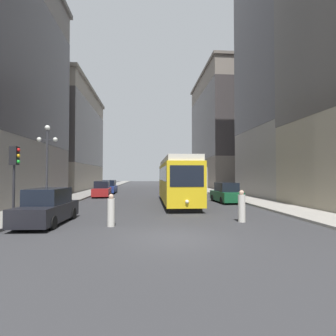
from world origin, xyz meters
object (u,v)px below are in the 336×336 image
Objects in this scene: parked_car_left_far at (109,187)px; traffic_light_near_left at (14,164)px; pedestrian_crossing_near at (242,207)px; parked_car_right_far at (226,193)px; transit_bus at (188,179)px; parked_car_left_near at (102,190)px; lamp_post_left_near at (47,154)px; streetcar at (177,180)px; parked_car_left_mid at (48,207)px; pedestrian_crossing_far at (111,211)px.

parked_car_left_far is 23.05m from traffic_light_near_left.
parked_car_right_far is at bearing 137.77° from pedestrian_crossing_near.
transit_bus is 12.29m from parked_car_left_near.
streetcar is at bearing 21.40° from lamp_post_left_near.
pedestrian_crossing_near is at bearing -67.08° from parked_car_left_far.
parked_car_left_mid reaches higher than pedestrian_crossing_far.
traffic_light_near_left is (-1.68, -22.88, 2.25)m from parked_car_left_far.
parked_car_left_mid is 3.48m from pedestrian_crossing_far.
streetcar reaches higher than transit_bus.
parked_car_left_near is at bearing -153.60° from transit_bus.
parked_car_left_near is (-7.74, 8.02, -1.26)m from streetcar.
lamp_post_left_near is (-1.90, -11.80, 3.14)m from parked_car_left_near.
streetcar is at bearing -49.45° from parked_car_left_near.
streetcar is at bearing -61.86° from parked_car_left_far.
parked_car_left_near is at bearing 84.31° from traffic_light_near_left.
pedestrian_crossing_far is (3.34, -23.87, -0.11)m from parked_car_left_far.
traffic_light_near_left is at bearing -94.92° from parked_car_left_far.
pedestrian_crossing_near is at bearing -1.52° from traffic_light_near_left.
parked_car_left_far is at bearing 85.80° from traffic_light_near_left.
transit_bus reaches higher than parked_car_right_far.
parked_car_left_near is 6.02m from parked_car_left_far.
parked_car_left_near is 0.99× the size of parked_car_left_far.
parked_car_right_far is (1.46, -12.98, -1.10)m from transit_bus.
lamp_post_left_near is at bearing 101.09° from pedestrian_crossing_far.
parked_car_left_mid is at bearing -90.71° from parked_car_left_far.
traffic_light_near_left is 0.65× the size of lamp_post_left_near.
transit_bus is 10.93m from parked_car_left_far.
traffic_light_near_left is 5.15m from lamp_post_left_near.
parked_car_right_far is 2.55× the size of pedestrian_crossing_near.
parked_car_right_far is at bearing -48.02° from parked_car_left_far.
transit_bus is 7.60× the size of pedestrian_crossing_far.
parked_car_left_near is at bearing 134.64° from streetcar.
transit_bus is 13.10m from parked_car_right_far.
parked_car_left_mid is at bearing -116.74° from transit_bus.
streetcar is at bearing 165.02° from pedestrian_crossing_near.
pedestrian_crossing_near is (10.15, -17.17, -0.05)m from parked_car_left_near.
parked_car_left_near is at bearing -179.16° from pedestrian_crossing_near.
transit_bus is at bearing 60.84° from traffic_light_near_left.
lamp_post_left_near is at bearing 14.79° from parked_car_right_far.
parked_car_left_near reaches higher than pedestrian_crossing_near.
streetcar is 2.60× the size of parked_car_left_mid.
parked_car_left_near is 17.09m from traffic_light_near_left.
pedestrian_crossing_far is (-6.81, -0.68, -0.05)m from pedestrian_crossing_near.
traffic_light_near_left reaches higher than pedestrian_crossing_near.
lamp_post_left_near is (-1.90, 5.10, 3.13)m from parked_car_left_mid.
parked_car_left_near is 0.80× the size of lamp_post_left_near.
pedestrian_crossing_near is (-0.72, -22.81, -1.16)m from transit_bus.
traffic_light_near_left reaches higher than parked_car_left_mid.
transit_bus is (3.13, 13.65, -0.15)m from streetcar.
parked_car_right_far and parked_car_left_far have the same top height.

